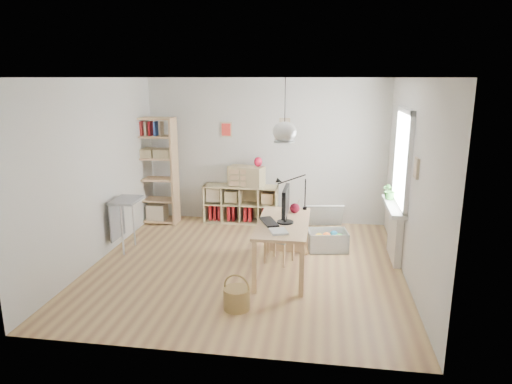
# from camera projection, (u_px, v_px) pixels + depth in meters

# --- Properties ---
(ground) EXTENTS (4.50, 4.50, 0.00)m
(ground) POSITION_uv_depth(u_px,v_px,m) (246.00, 265.00, 6.74)
(ground) COLOR tan
(ground) RESTS_ON ground
(room_shell) EXTENTS (4.50, 4.50, 4.50)m
(room_shell) POSITION_uv_depth(u_px,v_px,m) (285.00, 132.00, 6.03)
(room_shell) COLOR white
(room_shell) RESTS_ON ground
(window_unit) EXTENTS (0.07, 1.16, 1.46)m
(window_unit) POSITION_uv_depth(u_px,v_px,m) (403.00, 159.00, 6.63)
(window_unit) COLOR white
(window_unit) RESTS_ON ground
(radiator) EXTENTS (0.10, 0.80, 0.80)m
(radiator) POSITION_uv_depth(u_px,v_px,m) (395.00, 234.00, 6.91)
(radiator) COLOR white
(radiator) RESTS_ON ground
(windowsill) EXTENTS (0.22, 1.20, 0.06)m
(windowsill) POSITION_uv_depth(u_px,v_px,m) (394.00, 206.00, 6.81)
(windowsill) COLOR white
(windowsill) RESTS_ON radiator
(desk) EXTENTS (0.70, 1.50, 0.75)m
(desk) POSITION_uv_depth(u_px,v_px,m) (283.00, 228.00, 6.36)
(desk) COLOR tan
(desk) RESTS_ON ground
(cube_shelf) EXTENTS (1.40, 0.38, 0.72)m
(cube_shelf) POSITION_uv_depth(u_px,v_px,m) (240.00, 206.00, 8.73)
(cube_shelf) COLOR #CFBC88
(cube_shelf) RESTS_ON ground
(tall_bookshelf) EXTENTS (0.80, 0.38, 2.00)m
(tall_bookshelf) POSITION_uv_depth(u_px,v_px,m) (155.00, 167.00, 8.49)
(tall_bookshelf) COLOR tan
(tall_bookshelf) RESTS_ON ground
(side_table) EXTENTS (0.40, 0.55, 0.85)m
(side_table) POSITION_uv_depth(u_px,v_px,m) (123.00, 210.00, 7.21)
(side_table) COLOR #9A9B9D
(side_table) RESTS_ON ground
(chair) EXTENTS (0.47, 0.47, 0.74)m
(chair) POSITION_uv_depth(u_px,v_px,m) (281.00, 234.00, 6.81)
(chair) COLOR #9A9B9D
(chair) RESTS_ON ground
(wicker_basket) EXTENTS (0.32, 0.32, 0.44)m
(wicker_basket) POSITION_uv_depth(u_px,v_px,m) (237.00, 298.00, 5.45)
(wicker_basket) COLOR #A27E49
(wicker_basket) RESTS_ON ground
(storage_chest) EXTENTS (0.72, 0.79, 0.66)m
(storage_chest) POSITION_uv_depth(u_px,v_px,m) (327.00, 236.00, 7.36)
(storage_chest) COLOR silver
(storage_chest) RESTS_ON ground
(monitor) EXTENTS (0.23, 0.57, 0.50)m
(monitor) POSITION_uv_depth(u_px,v_px,m) (286.00, 203.00, 6.23)
(monitor) COLOR black
(monitor) RESTS_ON desk
(keyboard) EXTENTS (0.32, 0.47, 0.02)m
(keyboard) POSITION_uv_depth(u_px,v_px,m) (269.00, 222.00, 6.31)
(keyboard) COLOR black
(keyboard) RESTS_ON desk
(task_lamp) EXTENTS (0.47, 0.18, 0.51)m
(task_lamp) POSITION_uv_depth(u_px,v_px,m) (290.00, 188.00, 6.82)
(task_lamp) COLOR black
(task_lamp) RESTS_ON desk
(yarn_ball) EXTENTS (0.15, 0.15, 0.15)m
(yarn_ball) POSITION_uv_depth(u_px,v_px,m) (295.00, 208.00, 6.73)
(yarn_ball) COLOR #540B1A
(yarn_ball) RESTS_ON desk
(paper_tray) EXTENTS (0.28, 0.32, 0.03)m
(paper_tray) POSITION_uv_depth(u_px,v_px,m) (279.00, 231.00, 5.91)
(paper_tray) COLOR white
(paper_tray) RESTS_ON desk
(drawer_chest) EXTENTS (0.71, 0.46, 0.37)m
(drawer_chest) POSITION_uv_depth(u_px,v_px,m) (246.00, 176.00, 8.53)
(drawer_chest) COLOR #CFBC88
(drawer_chest) RESTS_ON cube_shelf
(red_vase) EXTENTS (0.15, 0.15, 0.18)m
(red_vase) POSITION_uv_depth(u_px,v_px,m) (258.00, 162.00, 8.43)
(red_vase) COLOR maroon
(red_vase) RESTS_ON drawer_chest
(potted_plant) EXTENTS (0.31, 0.29, 0.29)m
(potted_plant) POSITION_uv_depth(u_px,v_px,m) (391.00, 190.00, 7.05)
(potted_plant) COLOR #2D6C28
(potted_plant) RESTS_ON windowsill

